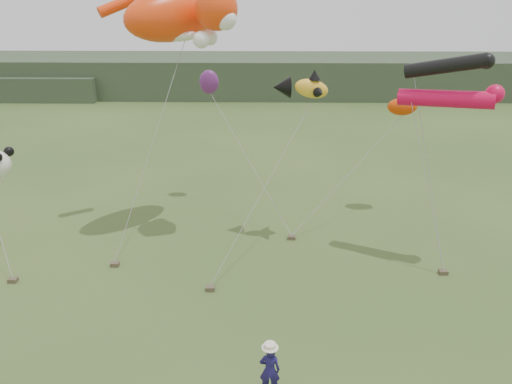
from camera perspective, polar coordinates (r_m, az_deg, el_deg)
ground at (r=16.13m, az=0.62°, el=-17.66°), size 120.00×120.00×0.00m
headland at (r=57.90m, az=-2.10°, el=13.15°), size 90.00×13.00×4.00m
festival_attendant at (r=14.30m, az=1.58°, el=-19.66°), size 0.59×0.41×1.55m
sandbag_anchors at (r=20.24m, az=-4.44°, el=-8.57°), size 16.98×4.54×0.17m
cat_kite at (r=22.11m, az=-8.45°, el=19.40°), size 6.17×4.91×2.68m
fish_kite at (r=21.14m, az=5.11°, el=11.82°), size 2.43×1.59×1.29m
tube_kites at (r=20.39m, az=21.66°, el=11.21°), size 3.63×2.06×2.14m
misc_kites at (r=25.12m, az=6.74°, el=10.90°), size 10.64×2.24×1.93m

